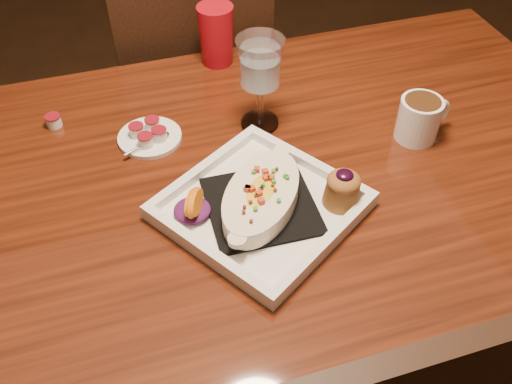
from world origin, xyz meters
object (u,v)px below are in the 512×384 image
object	(u,v)px
plate	(268,201)
goblet	(260,68)
table	(257,208)
saucer	(149,136)
coffee_mug	(420,117)
chair_far	(193,94)
red_tumbler	(216,35)

from	to	relation	value
plate	goblet	distance (m)	0.27
table	saucer	xyz separation A→B (m)	(-0.18, 0.16, 0.11)
coffee_mug	saucer	size ratio (longest dim) A/B	0.92
chair_far	plate	size ratio (longest dim) A/B	2.27
saucer	red_tumbler	distance (m)	0.32
chair_far	saucer	xyz separation A→B (m)	(-0.18, -0.47, 0.25)
coffee_mug	table	bearing A→B (deg)	172.16
table	red_tumbler	bearing A→B (deg)	86.13
table	coffee_mug	distance (m)	0.37
table	coffee_mug	bearing A→B (deg)	1.56
plate	chair_far	bearing A→B (deg)	56.82
chair_far	red_tumbler	size ratio (longest dim) A/B	6.65
chair_far	goblet	bearing A→B (deg)	95.87
saucer	coffee_mug	bearing A→B (deg)	-16.00
plate	coffee_mug	size ratio (longest dim) A/B	3.46
table	coffee_mug	size ratio (longest dim) A/B	12.64
coffee_mug	red_tumbler	size ratio (longest dim) A/B	0.85
coffee_mug	saucer	xyz separation A→B (m)	(-0.52, 0.15, -0.04)
table	chair_far	world-z (taller)	chair_far
coffee_mug	red_tumbler	world-z (taller)	red_tumbler
table	red_tumbler	xyz separation A→B (m)	(0.03, 0.40, 0.17)
chair_far	red_tumbler	xyz separation A→B (m)	(0.03, -0.23, 0.31)
goblet	red_tumbler	distance (m)	0.27
chair_far	saucer	world-z (taller)	chair_far
red_tumbler	plate	bearing A→B (deg)	-94.46
coffee_mug	goblet	distance (m)	0.33
red_tumbler	goblet	bearing A→B (deg)	-84.89
plate	red_tumbler	distance (m)	0.50
table	chair_far	distance (m)	0.65
chair_far	saucer	bearing A→B (deg)	69.23
table	chair_far	size ratio (longest dim) A/B	1.61
plate	goblet	world-z (taller)	goblet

